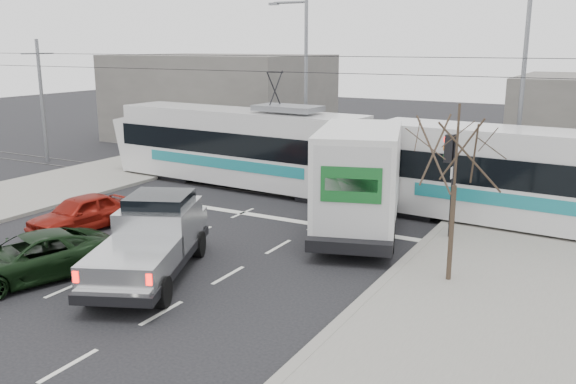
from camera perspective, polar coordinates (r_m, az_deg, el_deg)
The scene contains 15 objects.
ground at distance 19.32m, azimuth -9.82°, elevation -6.80°, with size 120.00×120.00×0.00m, color black.
sidewalk_right at distance 15.70m, azimuth 17.44°, elevation -11.91°, with size 6.00×60.00×0.15m, color gray.
rails at distance 27.45m, azimuth 3.28°, elevation -0.46°, with size 60.00×1.60×0.03m, color #33302D.
building_left at distance 44.29m, azimuth -6.38°, elevation 8.76°, with size 14.00×10.00×6.00m, color slate.
bare_tree at distance 17.22m, azimuth 15.49°, elevation 3.48°, with size 2.40×2.40×5.00m.
traffic_signal at distance 21.49m, azimuth 14.95°, elevation 2.60°, with size 0.44×0.44×3.60m.
street_lamp_near at distance 28.38m, azimuth 20.74°, elevation 9.59°, with size 2.38×0.25×9.00m.
street_lamp_far at distance 33.91m, azimuth 1.40°, elevation 10.96°, with size 2.38×0.25×9.00m.
catenary at distance 26.78m, azimuth 3.39°, elevation 7.60°, with size 60.00×0.20×7.00m.
tram at distance 25.91m, azimuth 7.70°, elevation 2.97°, with size 26.94×4.44×5.48m.
silver_pickup at distance 18.53m, azimuth -12.50°, elevation -4.18°, with size 4.38×6.50×2.25m.
box_truck at distance 22.01m, azimuth 6.77°, elevation 1.06°, with size 4.88×8.25×3.90m.
navy_pickup at distance 23.69m, azimuth 6.72°, elevation -0.31°, with size 3.09×5.17×2.05m.
green_car at distance 19.29m, azimuth -22.89°, elevation -5.66°, with size 2.19×4.75×1.32m, color black.
red_car at distance 23.58m, azimuth -18.86°, elevation -1.89°, with size 1.58×3.94×1.34m, color maroon.
Camera 1 is at (11.50, -14.02, 6.67)m, focal length 38.00 mm.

